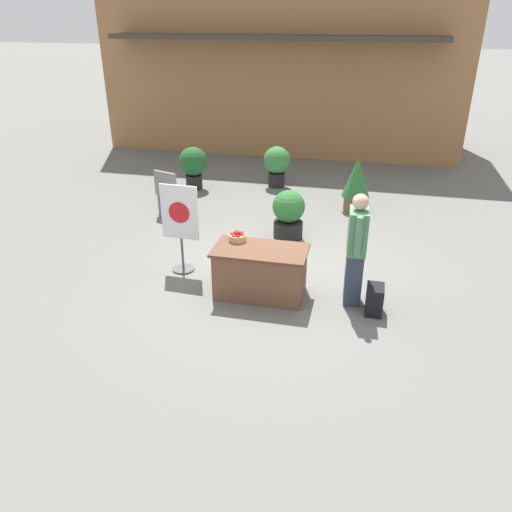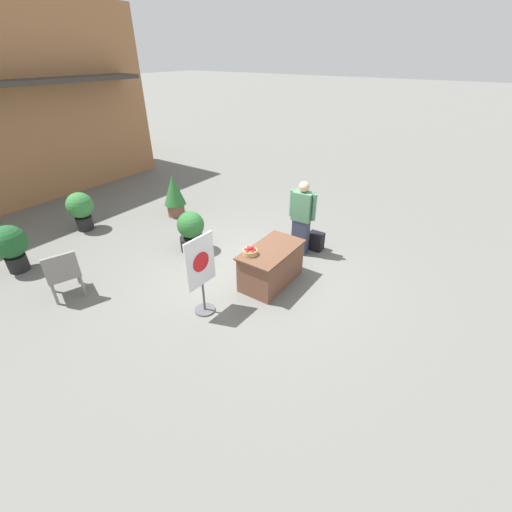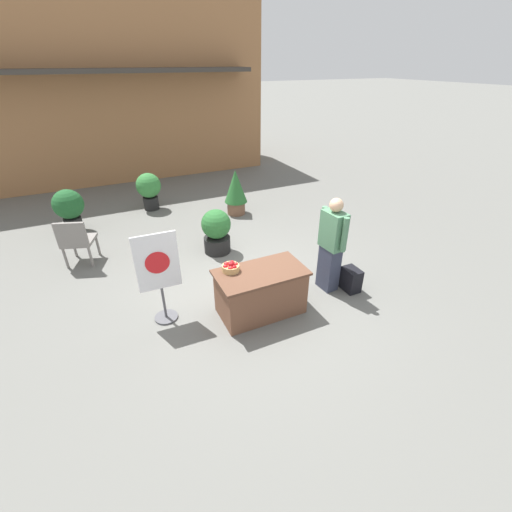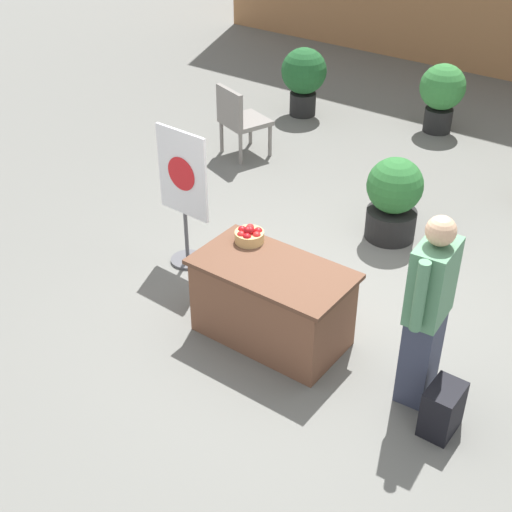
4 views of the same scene
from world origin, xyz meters
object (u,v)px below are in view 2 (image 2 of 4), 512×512
(backpack, at_px, (316,241))
(potted_plant_near_left, at_px, (174,194))
(potted_plant_far_left, at_px, (10,245))
(person_visitor, at_px, (302,218))
(potted_plant_near_right, at_px, (81,208))
(poster_board, at_px, (201,272))
(display_table, at_px, (271,265))
(potted_plant_far_right, at_px, (191,231))
(apple_basket, at_px, (250,251))
(patio_chair, at_px, (62,272))

(backpack, distance_m, potted_plant_near_left, 4.11)
(potted_plant_far_left, bearing_deg, person_visitor, -47.96)
(person_visitor, height_order, potted_plant_near_right, person_visitor)
(potted_plant_far_left, distance_m, potted_plant_near_right, 2.01)
(potted_plant_far_left, bearing_deg, poster_board, -73.04)
(person_visitor, height_order, poster_board, person_visitor)
(person_visitor, distance_m, backpack, 0.76)
(display_table, distance_m, potted_plant_far_right, 2.19)
(apple_basket, xyz_separation_m, poster_board, (-1.02, 0.27, -0.01))
(apple_basket, xyz_separation_m, patio_chair, (-2.15, 2.65, -0.29))
(display_table, relative_size, potted_plant_far_left, 1.36)
(display_table, height_order, person_visitor, person_visitor)
(backpack, xyz_separation_m, potted_plant_far_right, (-1.64, 2.32, 0.28))
(patio_chair, height_order, potted_plant_far_left, potted_plant_far_left)
(potted_plant_far_left, height_order, potted_plant_near_left, potted_plant_near_left)
(potted_plant_near_left, xyz_separation_m, potted_plant_far_right, (-1.15, -1.74, -0.14))
(display_table, xyz_separation_m, poster_board, (-1.42, 0.48, 0.44))
(patio_chair, relative_size, potted_plant_far_right, 1.02)
(potted_plant_far_left, xyz_separation_m, potted_plant_near_right, (1.91, 0.63, -0.02))
(backpack, height_order, potted_plant_near_left, potted_plant_near_left)
(person_visitor, distance_m, potted_plant_far_left, 6.03)
(person_visitor, bearing_deg, poster_board, -11.93)
(poster_board, height_order, potted_plant_far_right, poster_board)
(display_table, bearing_deg, potted_plant_near_left, 72.94)
(potted_plant_far_right, bearing_deg, poster_board, -130.88)
(potted_plant_far_left, distance_m, potted_plant_far_right, 3.63)
(poster_board, xyz_separation_m, potted_plant_near_right, (0.66, 4.72, -0.24))
(display_table, relative_size, patio_chair, 1.45)
(display_table, xyz_separation_m, potted_plant_near_right, (-0.76, 5.21, 0.20))
(display_table, xyz_separation_m, potted_plant_near_left, (1.20, 3.92, 0.25))
(potted_plant_far_right, relative_size, potted_plant_near_right, 0.95)
(potted_plant_far_left, relative_size, potted_plant_far_right, 1.08)
(patio_chair, bearing_deg, display_table, -118.84)
(apple_basket, height_order, potted_plant_far_right, potted_plant_far_right)
(apple_basket, xyz_separation_m, potted_plant_near_right, (-0.35, 5.00, -0.25))
(backpack, height_order, patio_chair, patio_chair)
(person_visitor, bearing_deg, apple_basket, -7.70)
(display_table, xyz_separation_m, potted_plant_far_right, (0.05, 2.18, 0.11))
(apple_basket, height_order, person_visitor, person_visitor)
(person_visitor, xyz_separation_m, potted_plant_far_left, (-4.04, 4.48, -0.25))
(apple_basket, height_order, potted_plant_near_left, potted_plant_near_left)
(person_visitor, bearing_deg, display_table, -0.00)
(display_table, xyz_separation_m, backpack, (1.69, -0.14, -0.17))
(patio_chair, height_order, potted_plant_far_right, patio_chair)
(poster_board, xyz_separation_m, potted_plant_far_left, (-1.25, 4.09, -0.22))
(display_table, distance_m, person_visitor, 1.45)
(apple_basket, bearing_deg, display_table, -27.36)
(backpack, relative_size, poster_board, 0.28)
(poster_board, height_order, potted_plant_far_left, poster_board)
(potted_plant_near_left, bearing_deg, backpack, -83.12)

